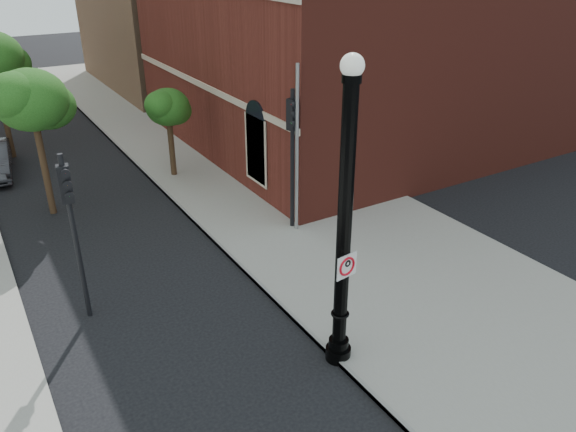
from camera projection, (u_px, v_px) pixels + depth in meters
ground at (254, 385)px, 12.68m from camera, size 120.00×120.00×0.00m
sidewalk_right at (268, 184)px, 23.14m from camera, size 8.00×60.00×0.12m
curb_edge at (178, 204)px, 21.30m from camera, size 0.10×60.00×0.14m
brick_wall_building at (400, 4)px, 28.16m from camera, size 22.30×16.30×12.50m
lamppost at (344, 237)px, 12.06m from camera, size 0.61×0.61×7.18m
no_parking_sign at (347, 266)px, 12.19m from camera, size 0.57×0.12×0.57m
traffic_signal_left at (71, 212)px, 13.72m from camera, size 0.32×0.39×4.58m
traffic_signal_right at (293, 138)px, 18.19m from camera, size 0.38×0.43×4.91m
utility_pole at (297, 153)px, 18.19m from camera, size 0.11×0.11×5.74m
street_tree_a at (32, 101)px, 19.02m from camera, size 2.94×2.65×5.29m
street_tree_c at (168, 108)px, 22.74m from camera, size 2.10×1.90×3.79m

